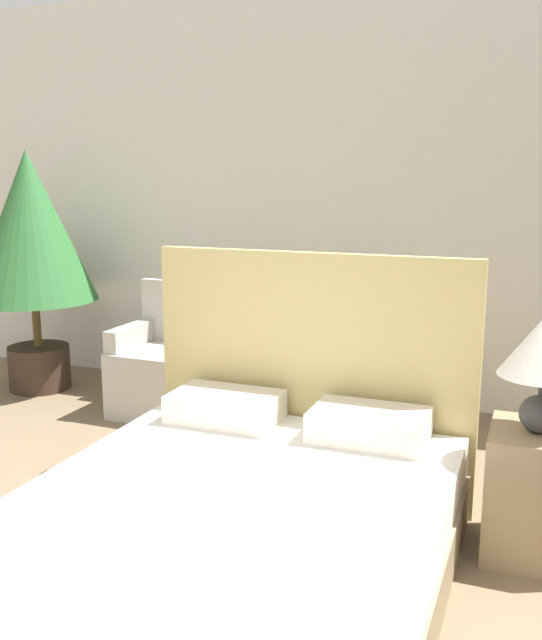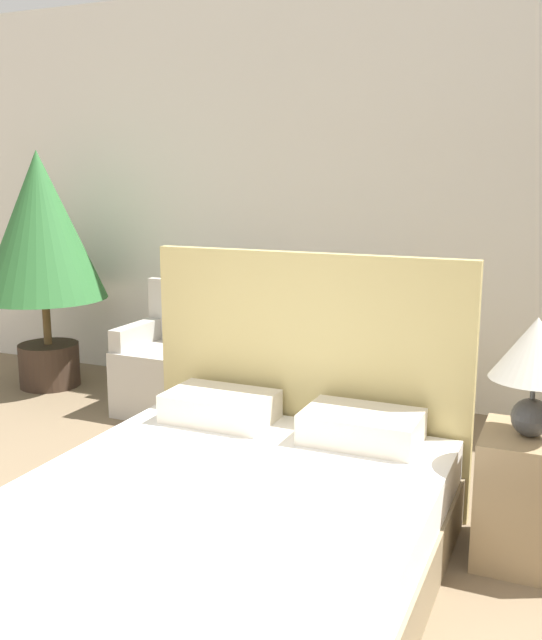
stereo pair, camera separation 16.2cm
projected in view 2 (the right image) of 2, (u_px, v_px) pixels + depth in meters
The scene contains 7 objects.
wall_back at pixel (374, 197), 4.91m from camera, with size 10.00×0.06×2.90m.
bed at pixel (211, 538), 2.71m from camera, with size 1.63×2.26×1.24m.
armchair_near_window_left at pixel (173, 371), 4.87m from camera, with size 0.66×0.58×0.88m.
armchair_near_window_right at pixel (321, 390), 4.45m from camera, with size 0.72×0.65×0.88m.
potted_palm at pixel (41, 235), 5.29m from camera, with size 0.93×0.93×1.78m.
nightstand at pixel (531, 498), 2.97m from camera, with size 0.42×0.43×0.55m.
table_lamp at pixel (536, 356), 2.84m from camera, with size 0.36×0.36×0.50m.
Camera 2 is at (1.34, -0.71, 1.60)m, focal length 40.00 mm.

